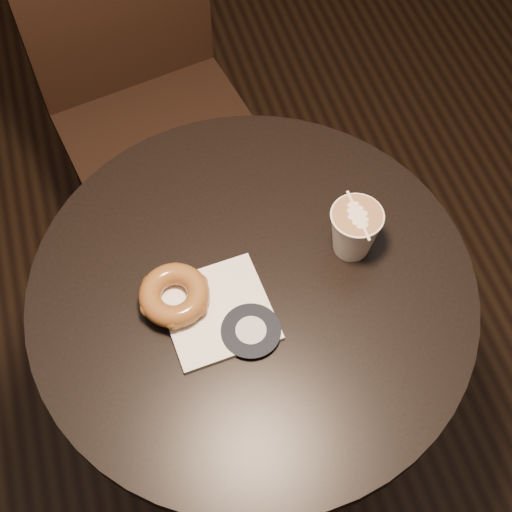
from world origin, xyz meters
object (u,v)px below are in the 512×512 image
object	(u,v)px
pastry_bag	(218,311)
cafe_table	(253,339)
chair	(140,76)
doughnut	(174,295)
latte_cup	(354,231)

from	to	relation	value
pastry_bag	cafe_table	bearing A→B (deg)	20.44
chair	cafe_table	bearing A→B (deg)	-94.93
chair	doughnut	size ratio (longest dim) A/B	9.74
pastry_bag	doughnut	size ratio (longest dim) A/B	1.45
chair	pastry_bag	xyz separation A→B (m)	(-0.00, -0.69, 0.17)
doughnut	latte_cup	bearing A→B (deg)	3.52
cafe_table	latte_cup	xyz separation A→B (m)	(0.17, 0.02, 0.25)
cafe_table	chair	size ratio (longest dim) A/B	0.72
latte_cup	chair	bearing A→B (deg)	110.16
chair	doughnut	world-z (taller)	chair
chair	latte_cup	bearing A→B (deg)	-80.18
doughnut	latte_cup	size ratio (longest dim) A/B	1.18
cafe_table	latte_cup	world-z (taller)	latte_cup
chair	latte_cup	size ratio (longest dim) A/B	11.45
pastry_bag	latte_cup	distance (m)	0.24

